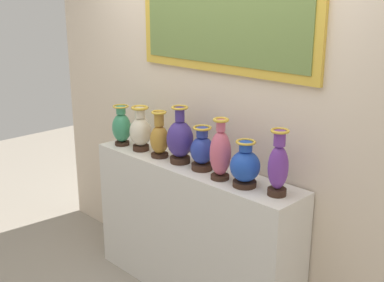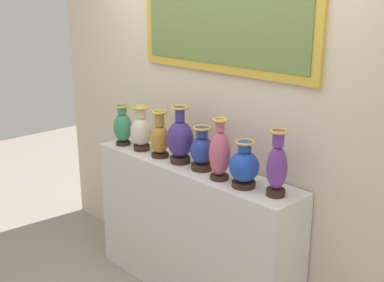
{
  "view_description": "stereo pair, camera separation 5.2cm",
  "coord_description": "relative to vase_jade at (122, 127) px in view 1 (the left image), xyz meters",
  "views": [
    {
      "loc": [
        2.32,
        -2.29,
        2.19
      ],
      "look_at": [
        0.0,
        0.0,
        1.2
      ],
      "focal_mm": 46.38,
      "sensor_mm": 36.0,
      "label": 1
    },
    {
      "loc": [
        2.35,
        -2.25,
        2.19
      ],
      "look_at": [
        0.0,
        0.0,
        1.2
      ],
      "focal_mm": 46.38,
      "sensor_mm": 36.0,
      "label": 2
    }
  ],
  "objects": [
    {
      "name": "vase_jade",
      "position": [
        0.0,
        0.0,
        0.0
      ],
      "size": [
        0.15,
        0.15,
        0.32
      ],
      "color": "#382319",
      "rests_on": "display_shelf"
    },
    {
      "name": "back_wall",
      "position": [
        0.73,
        0.3,
        0.29
      ],
      "size": [
        3.71,
        0.14,
        2.86
      ],
      "color": "beige",
      "rests_on": "ground_plane"
    },
    {
      "name": "vase_ivory",
      "position": [
        0.21,
        0.02,
        0.01
      ],
      "size": [
        0.17,
        0.17,
        0.34
      ],
      "color": "#382319",
      "rests_on": "display_shelf"
    },
    {
      "name": "display_shelf",
      "position": [
        0.73,
        0.06,
        -0.66
      ],
      "size": [
        1.74,
        0.37,
        1.02
      ],
      "primitive_type": "cube",
      "color": "silver",
      "rests_on": "ground_plane"
    },
    {
      "name": "vase_ochre",
      "position": [
        0.43,
        0.02,
        -0.0
      ],
      "size": [
        0.14,
        0.14,
        0.34
      ],
      "color": "#382319",
      "rests_on": "display_shelf"
    },
    {
      "name": "vase_indigo",
      "position": [
        0.63,
        0.04,
        0.03
      ],
      "size": [
        0.19,
        0.19,
        0.41
      ],
      "color": "#382319",
      "rests_on": "display_shelf"
    },
    {
      "name": "vase_violet",
      "position": [
        1.45,
        0.05,
        0.04
      ],
      "size": [
        0.12,
        0.12,
        0.41
      ],
      "color": "#382319",
      "rests_on": "display_shelf"
    },
    {
      "name": "vase_rose",
      "position": [
        1.04,
        0.0,
        0.03
      ],
      "size": [
        0.14,
        0.14,
        0.4
      ],
      "color": "#382319",
      "rests_on": "display_shelf"
    },
    {
      "name": "vase_cobalt",
      "position": [
        0.83,
        0.05,
        -0.01
      ],
      "size": [
        0.16,
        0.16,
        0.3
      ],
      "color": "#382319",
      "rests_on": "display_shelf"
    },
    {
      "name": "vase_sapphire",
      "position": [
        1.23,
        0.02,
        -0.01
      ],
      "size": [
        0.19,
        0.19,
        0.3
      ],
      "color": "#382319",
      "rests_on": "display_shelf"
    }
  ]
}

